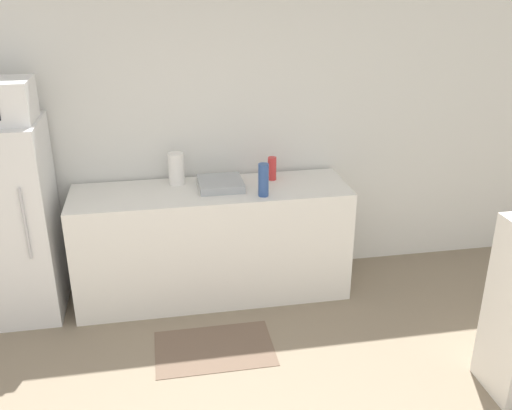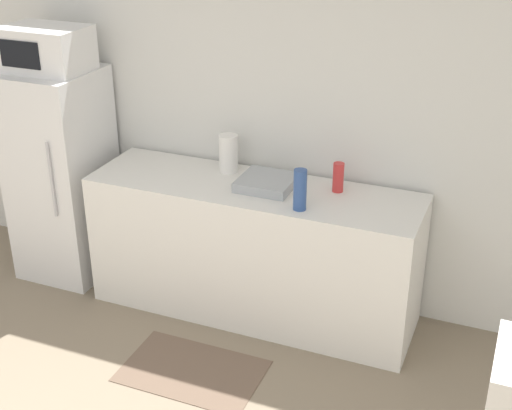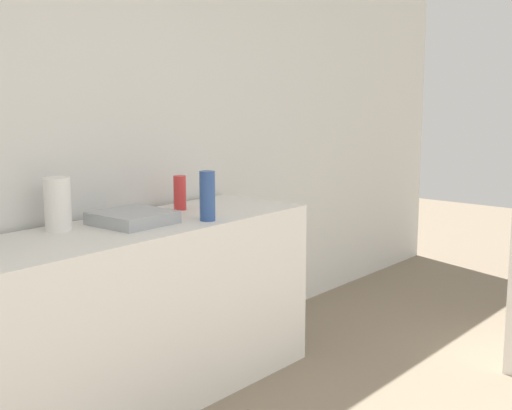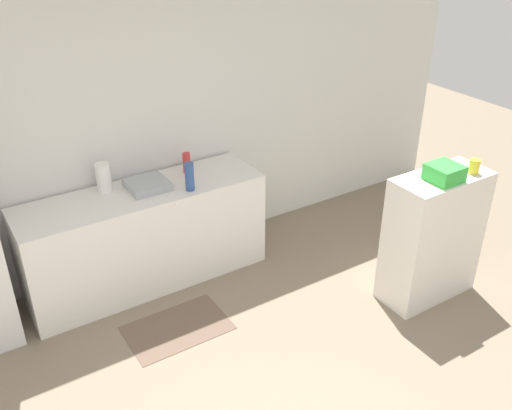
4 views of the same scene
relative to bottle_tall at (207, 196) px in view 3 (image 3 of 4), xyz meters
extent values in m
cube|color=silver|center=(-0.68, 0.55, 0.30)|extent=(8.00, 0.06, 2.60)
cube|color=silver|center=(-0.36, 0.19, -0.56)|extent=(2.08, 0.60, 0.88)
cube|color=#9EA3A8|center=(-0.29, 0.22, -0.09)|extent=(0.33, 0.33, 0.06)
cylinder|color=#2D4C8C|center=(0.00, 0.00, 0.00)|extent=(0.08, 0.08, 0.24)
cylinder|color=red|center=(0.13, 0.32, -0.03)|extent=(0.07, 0.07, 0.18)
cylinder|color=white|center=(-0.60, 0.36, 0.00)|extent=(0.12, 0.12, 0.24)
camera|label=1|loc=(-0.74, -3.76, 1.42)|focal=40.00mm
camera|label=2|loc=(1.15, -3.47, 1.65)|focal=50.00mm
camera|label=3|loc=(-2.49, -2.34, 0.54)|focal=50.00mm
camera|label=4|loc=(-1.80, -3.85, 2.05)|focal=40.00mm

